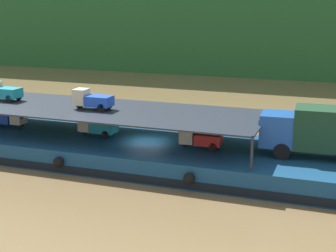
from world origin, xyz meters
The scene contains 9 objects.
ground_plane centered at (0.00, 0.00, 0.00)m, with size 400.00×400.00×0.00m, color brown.
cargo_barge centered at (0.00, -0.02, 0.75)m, with size 32.45×8.64×1.50m.
covered_lorry centered at (11.24, 0.18, 3.19)m, with size 7.93×2.58×3.10m.
cargo_rack centered at (-3.80, 0.00, 3.44)m, with size 23.25×7.29×2.00m.
mini_truck_lower_stern centered at (-11.38, 0.30, 2.19)m, with size 2.75×1.22×1.38m.
mini_truck_lower_aft centered at (-3.90, 0.21, 2.19)m, with size 2.77×1.24×1.38m.
mini_truck_lower_mid centered at (3.79, -0.28, 2.19)m, with size 2.79×1.28×1.38m.
mini_truck_upper_stern centered at (-11.66, 0.18, 4.19)m, with size 2.77×1.25×1.38m.
mini_truck_upper_mid centered at (-3.89, -0.37, 4.19)m, with size 2.75×1.21×1.38m.
Camera 1 is at (12.28, -29.93, 10.78)m, focal length 53.06 mm.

